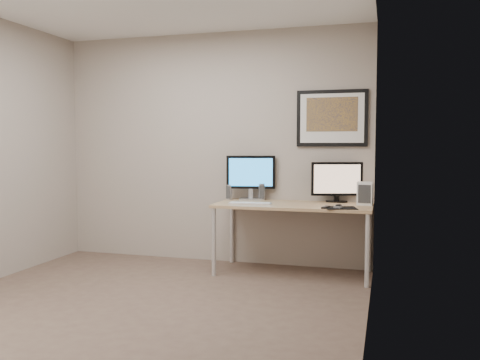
# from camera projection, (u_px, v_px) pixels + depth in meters

# --- Properties ---
(floor) EXTENTS (3.60, 3.60, 0.00)m
(floor) POSITION_uv_depth(u_px,v_px,m) (147.00, 304.00, 4.27)
(floor) COLOR brown
(floor) RESTS_ON ground
(room) EXTENTS (3.60, 3.60, 3.60)m
(room) POSITION_uv_depth(u_px,v_px,m) (167.00, 111.00, 4.58)
(room) COLOR white
(room) RESTS_ON ground
(desk) EXTENTS (1.60, 0.70, 0.73)m
(desk) POSITION_uv_depth(u_px,v_px,m) (293.00, 210.00, 5.24)
(desk) COLOR olive
(desk) RESTS_ON floor
(framed_art) EXTENTS (0.75, 0.04, 0.60)m
(framed_art) POSITION_uv_depth(u_px,v_px,m) (332.00, 118.00, 5.39)
(framed_art) COLOR black
(framed_art) RESTS_ON room
(monitor_large) EXTENTS (0.53, 0.22, 0.49)m
(monitor_large) POSITION_uv_depth(u_px,v_px,m) (251.00, 175.00, 5.60)
(monitor_large) COLOR #B7B7BC
(monitor_large) RESTS_ON desk
(monitor_tv) EXTENTS (0.53, 0.20, 0.43)m
(monitor_tv) POSITION_uv_depth(u_px,v_px,m) (337.00, 181.00, 5.36)
(monitor_tv) COLOR black
(monitor_tv) RESTS_ON desk
(speaker_left) EXTENTS (0.07, 0.07, 0.17)m
(speaker_left) POSITION_uv_depth(u_px,v_px,m) (229.00, 192.00, 5.64)
(speaker_left) COLOR #B7B7BC
(speaker_left) RESTS_ON desk
(speaker_right) EXTENTS (0.09, 0.09, 0.18)m
(speaker_right) POSITION_uv_depth(u_px,v_px,m) (262.00, 192.00, 5.59)
(speaker_right) COLOR #B7B7BC
(speaker_right) RESTS_ON desk
(keyboard) EXTENTS (0.45, 0.16, 0.02)m
(keyboard) POSITION_uv_depth(u_px,v_px,m) (250.00, 203.00, 5.23)
(keyboard) COLOR silver
(keyboard) RESTS_ON desk
(mousepad) EXTENTS (0.35, 0.32, 0.00)m
(mousepad) POSITION_uv_depth(u_px,v_px,m) (341.00, 208.00, 4.89)
(mousepad) COLOR black
(mousepad) RESTS_ON desk
(mouse) EXTENTS (0.08, 0.12, 0.04)m
(mouse) POSITION_uv_depth(u_px,v_px,m) (339.00, 206.00, 4.90)
(mouse) COLOR black
(mouse) RESTS_ON mousepad
(remote) EXTENTS (0.07, 0.16, 0.02)m
(remote) POSITION_uv_depth(u_px,v_px,m) (326.00, 207.00, 4.90)
(remote) COLOR black
(remote) RESTS_ON desk
(fan_unit) EXTENTS (0.16, 0.12, 0.23)m
(fan_unit) POSITION_uv_depth(u_px,v_px,m) (365.00, 193.00, 5.13)
(fan_unit) COLOR white
(fan_unit) RESTS_ON desk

